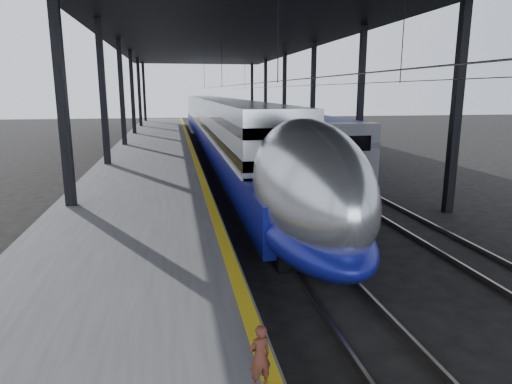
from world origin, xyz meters
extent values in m
plane|color=black|center=(0.00, 0.00, 0.00)|extent=(160.00, 160.00, 0.00)
cube|color=#4C4C4F|center=(-3.50, 20.00, 0.50)|extent=(6.00, 80.00, 1.00)
cube|color=gold|center=(-0.70, 20.00, 1.00)|extent=(0.30, 80.00, 0.01)
cube|color=slate|center=(1.28, 20.00, 0.08)|extent=(0.08, 80.00, 0.16)
cube|color=slate|center=(2.72, 20.00, 0.08)|extent=(0.08, 80.00, 0.16)
cube|color=slate|center=(6.28, 20.00, 0.08)|extent=(0.08, 80.00, 0.16)
cube|color=slate|center=(7.72, 20.00, 0.08)|extent=(0.08, 80.00, 0.16)
cube|color=black|center=(-5.80, 5.00, 4.50)|extent=(0.35, 0.35, 9.00)
cube|color=black|center=(9.60, 5.00, 4.50)|extent=(0.35, 0.35, 9.00)
cube|color=black|center=(-5.80, 15.00, 4.50)|extent=(0.35, 0.35, 9.00)
cube|color=black|center=(9.60, 15.00, 4.50)|extent=(0.35, 0.35, 9.00)
cube|color=black|center=(-5.80, 25.00, 4.50)|extent=(0.35, 0.35, 9.00)
cube|color=black|center=(9.60, 25.00, 4.50)|extent=(0.35, 0.35, 9.00)
cube|color=black|center=(-5.80, 35.00, 4.50)|extent=(0.35, 0.35, 9.00)
cube|color=black|center=(9.60, 35.00, 4.50)|extent=(0.35, 0.35, 9.00)
cube|color=black|center=(-5.80, 45.00, 4.50)|extent=(0.35, 0.35, 9.00)
cube|color=black|center=(9.60, 45.00, 4.50)|extent=(0.35, 0.35, 9.00)
cube|color=black|center=(-5.80, 55.00, 4.50)|extent=(0.35, 0.35, 9.00)
cube|color=black|center=(9.60, 55.00, 4.50)|extent=(0.35, 0.35, 9.00)
cube|color=black|center=(1.90, 20.00, 9.25)|extent=(18.00, 75.00, 0.45)
cylinder|color=slate|center=(2.00, 20.00, 5.50)|extent=(0.03, 74.00, 0.03)
cylinder|color=slate|center=(7.00, 20.00, 5.50)|extent=(0.03, 74.00, 0.03)
cube|color=silver|center=(2.00, 32.41, 2.40)|extent=(3.03, 57.00, 4.18)
cube|color=navy|center=(2.00, 30.91, 1.10)|extent=(3.11, 62.00, 1.62)
cube|color=silver|center=(2.00, 32.41, 1.93)|extent=(3.14, 57.00, 0.10)
cube|color=black|center=(2.00, 32.41, 3.61)|extent=(3.07, 57.00, 0.44)
cube|color=black|center=(2.00, 32.41, 2.40)|extent=(3.07, 57.00, 0.44)
ellipsoid|color=silver|center=(2.00, 0.91, 2.25)|extent=(3.03, 8.40, 4.18)
ellipsoid|color=navy|center=(2.00, 0.91, 1.05)|extent=(3.11, 8.40, 1.78)
ellipsoid|color=black|center=(2.00, -1.69, 3.08)|extent=(1.57, 2.20, 0.94)
cube|color=black|center=(2.00, 0.91, 0.20)|extent=(2.30, 2.60, 0.40)
cube|color=black|center=(2.00, 22.91, 0.20)|extent=(2.30, 2.60, 0.40)
cube|color=navy|center=(7.00, 18.15, 1.81)|extent=(2.54, 18.00, 3.44)
cube|color=gray|center=(7.00, 9.75, 1.81)|extent=(2.58, 1.20, 3.49)
cube|color=black|center=(7.00, 9.13, 2.58)|extent=(1.54, 0.06, 0.77)
cube|color=#98140B|center=(7.00, 9.13, 1.40)|extent=(1.09, 0.06, 0.50)
cube|color=gray|center=(7.00, 37.15, 1.81)|extent=(2.54, 18.00, 3.44)
cube|color=gray|center=(7.00, 56.15, 1.81)|extent=(2.54, 18.00, 3.44)
cube|color=black|center=(7.00, 12.15, 0.18)|extent=(1.99, 2.40, 0.36)
cube|color=black|center=(7.00, 34.15, 0.18)|extent=(1.99, 2.40, 0.36)
imported|color=#4A2318|center=(-0.90, -6.70, 1.48)|extent=(0.41, 0.33, 0.96)
camera|label=1|loc=(-1.97, -12.36, 5.13)|focal=32.00mm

